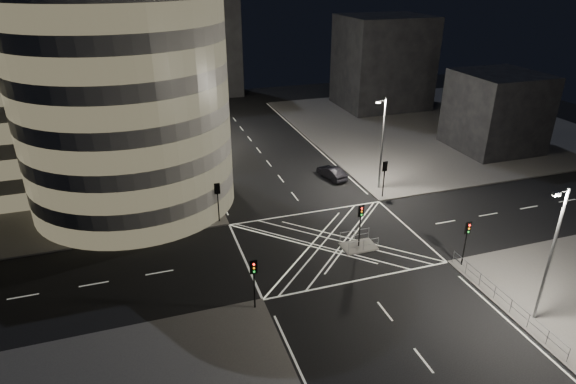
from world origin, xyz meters
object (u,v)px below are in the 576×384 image
object	(u,v)px
central_island	(358,246)
street_lamp_right_far	(382,141)
traffic_signal_fl	(218,195)
traffic_signal_nl	(254,275)
street_lamp_right_near	(551,252)
traffic_signal_fr	(384,172)
street_lamp_left_near	(200,151)
traffic_signal_island	(361,218)
street_lamp_left_far	(179,106)
sedan	(332,173)
traffic_signal_nr	(467,235)

from	to	relation	value
central_island	street_lamp_right_far	distance (m)	13.98
traffic_signal_fl	traffic_signal_nl	bearing A→B (deg)	-90.00
traffic_signal_nl	street_lamp_right_near	size ratio (longest dim) A/B	0.40
traffic_signal_nl	traffic_signal_fr	size ratio (longest dim) A/B	1.00
traffic_signal_fr	street_lamp_right_near	xyz separation A→B (m)	(0.64, -20.80, 2.63)
traffic_signal_fl	street_lamp_left_near	xyz separation A→B (m)	(-0.64, 5.20, 2.63)
traffic_signal_island	street_lamp_right_far	world-z (taller)	street_lamp_right_far
street_lamp_left_near	street_lamp_right_far	size ratio (longest dim) A/B	1.00
central_island	street_lamp_left_far	distance (m)	33.95
central_island	street_lamp_right_near	world-z (taller)	street_lamp_right_near
traffic_signal_island	street_lamp_left_near	bearing A→B (deg)	130.27
central_island	street_lamp_right_near	size ratio (longest dim) A/B	0.30
traffic_signal_island	street_lamp_left_near	world-z (taller)	street_lamp_left_near
traffic_signal_nl	street_lamp_left_far	world-z (taller)	street_lamp_left_far
street_lamp_left_near	sedan	bearing A→B (deg)	4.62
traffic_signal_nr	street_lamp_left_near	distance (m)	26.32
traffic_signal_fr	street_lamp_right_near	distance (m)	20.97
street_lamp_left_near	street_lamp_left_far	world-z (taller)	same
street_lamp_left_near	traffic_signal_nl	bearing A→B (deg)	-88.06
street_lamp_left_near	street_lamp_right_near	size ratio (longest dim) A/B	1.00
traffic_signal_nl	street_lamp_right_near	xyz separation A→B (m)	(18.24, -7.20, 2.63)
traffic_signal_nr	street_lamp_right_far	size ratio (longest dim) A/B	0.40
street_lamp_right_far	traffic_signal_fl	bearing A→B (deg)	-173.12
street_lamp_right_far	traffic_signal_nr	bearing A→B (deg)	-92.30
traffic_signal_fr	street_lamp_right_far	xyz separation A→B (m)	(0.64, 2.20, 2.63)
traffic_signal_nl	street_lamp_left_far	xyz separation A→B (m)	(-0.64, 36.80, 2.63)
central_island	traffic_signal_nr	distance (m)	9.08
traffic_signal_fr	traffic_signal_nr	xyz separation A→B (m)	(0.00, -13.60, 0.00)
central_island	sedan	bearing A→B (deg)	76.08
street_lamp_left_far	street_lamp_right_far	xyz separation A→B (m)	(18.87, -21.00, 0.00)
traffic_signal_fl	sedan	world-z (taller)	traffic_signal_fl
street_lamp_right_far	street_lamp_right_near	distance (m)	23.00
traffic_signal_fl	traffic_signal_fr	bearing A→B (deg)	0.00
traffic_signal_nl	street_lamp_right_far	distance (m)	24.27
central_island	street_lamp_right_far	bearing A→B (deg)	54.70
street_lamp_left_near	street_lamp_right_far	world-z (taller)	same
sedan	street_lamp_right_far	bearing A→B (deg)	120.00
central_island	traffic_signal_fr	xyz separation A→B (m)	(6.80, 8.30, 2.84)
traffic_signal_nr	traffic_signal_island	size ratio (longest dim) A/B	1.00
street_lamp_right_far	street_lamp_right_near	size ratio (longest dim) A/B	1.00
central_island	traffic_signal_fr	bearing A→B (deg)	50.67
street_lamp_left_near	street_lamp_right_near	bearing A→B (deg)	-54.03
street_lamp_left_far	street_lamp_right_near	distance (m)	47.88
central_island	traffic_signal_fr	size ratio (longest dim) A/B	0.75
street_lamp_right_far	traffic_signal_nl	bearing A→B (deg)	-139.09
traffic_signal_island	street_lamp_right_far	distance (m)	13.13
traffic_signal_nl	traffic_signal_island	world-z (taller)	same
central_island	traffic_signal_island	bearing A→B (deg)	0.00
street_lamp_right_far	street_lamp_right_near	bearing A→B (deg)	-90.00
traffic_signal_fl	traffic_signal_nr	world-z (taller)	same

